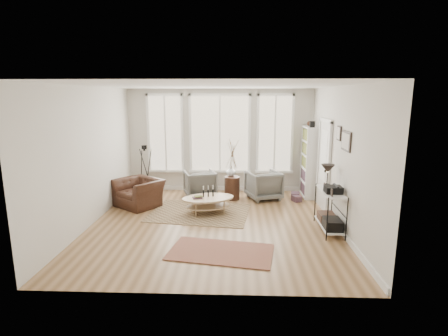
{
  "coord_description": "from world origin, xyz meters",
  "views": [
    {
      "loc": [
        0.5,
        -7.12,
        2.69
      ],
      "look_at": [
        0.2,
        0.6,
        1.1
      ],
      "focal_mm": 28.0,
      "sensor_mm": 36.0,
      "label": 1
    }
  ],
  "objects_px": {
    "low_shelf": "(330,206)",
    "armchair_left": "(200,184)",
    "bookcase": "(309,162)",
    "accent_chair": "(139,193)",
    "coffee_table": "(208,201)",
    "armchair_right": "(263,185)",
    "side_table": "(232,169)"
  },
  "relations": [
    {
      "from": "coffee_table",
      "to": "accent_chair",
      "type": "bearing_deg",
      "value": 164.47
    },
    {
      "from": "side_table",
      "to": "coffee_table",
      "type": "bearing_deg",
      "value": -115.07
    },
    {
      "from": "armchair_left",
      "to": "armchair_right",
      "type": "xyz_separation_m",
      "value": [
        1.71,
        -0.1,
        0.01
      ]
    },
    {
      "from": "bookcase",
      "to": "side_table",
      "type": "relative_size",
      "value": 1.21
    },
    {
      "from": "coffee_table",
      "to": "armchair_right",
      "type": "distance_m",
      "value": 1.85
    },
    {
      "from": "low_shelf",
      "to": "armchair_right",
      "type": "bearing_deg",
      "value": 118.24
    },
    {
      "from": "low_shelf",
      "to": "bookcase",
      "type": "bearing_deg",
      "value": 88.72
    },
    {
      "from": "side_table",
      "to": "accent_chair",
      "type": "bearing_deg",
      "value": -163.52
    },
    {
      "from": "armchair_right",
      "to": "side_table",
      "type": "xyz_separation_m",
      "value": [
        -0.83,
        -0.05,
        0.44
      ]
    },
    {
      "from": "low_shelf",
      "to": "armchair_left",
      "type": "bearing_deg",
      "value": 141.51
    },
    {
      "from": "accent_chair",
      "to": "armchair_right",
      "type": "bearing_deg",
      "value": 49.57
    },
    {
      "from": "bookcase",
      "to": "side_table",
      "type": "bearing_deg",
      "value": -169.77
    },
    {
      "from": "armchair_right",
      "to": "accent_chair",
      "type": "distance_m",
      "value": 3.23
    },
    {
      "from": "armchair_right",
      "to": "accent_chair",
      "type": "relative_size",
      "value": 0.8
    },
    {
      "from": "coffee_table",
      "to": "side_table",
      "type": "height_order",
      "value": "side_table"
    },
    {
      "from": "bookcase",
      "to": "armchair_left",
      "type": "distance_m",
      "value": 3.01
    },
    {
      "from": "side_table",
      "to": "accent_chair",
      "type": "height_order",
      "value": "side_table"
    },
    {
      "from": "low_shelf",
      "to": "armchair_left",
      "type": "relative_size",
      "value": 1.62
    },
    {
      "from": "bookcase",
      "to": "accent_chair",
      "type": "xyz_separation_m",
      "value": [
        -4.38,
        -1.06,
        -0.62
      ]
    },
    {
      "from": "bookcase",
      "to": "armchair_left",
      "type": "xyz_separation_m",
      "value": [
        -2.94,
        -0.22,
        -0.59
      ]
    },
    {
      "from": "armchair_right",
      "to": "accent_chair",
      "type": "bearing_deg",
      "value": -7.06
    },
    {
      "from": "armchair_left",
      "to": "accent_chair",
      "type": "height_order",
      "value": "armchair_left"
    },
    {
      "from": "bookcase",
      "to": "armchair_left",
      "type": "height_order",
      "value": "bookcase"
    },
    {
      "from": "armchair_left",
      "to": "side_table",
      "type": "height_order",
      "value": "side_table"
    },
    {
      "from": "armchair_left",
      "to": "bookcase",
      "type": "bearing_deg",
      "value": 166.24
    },
    {
      "from": "low_shelf",
      "to": "armchair_right",
      "type": "xyz_separation_m",
      "value": [
        -1.18,
        2.2,
        -0.13
      ]
    },
    {
      "from": "coffee_table",
      "to": "accent_chair",
      "type": "relative_size",
      "value": 1.33
    },
    {
      "from": "armchair_left",
      "to": "accent_chair",
      "type": "xyz_separation_m",
      "value": [
        -1.43,
        -0.83,
        -0.03
      ]
    },
    {
      "from": "low_shelf",
      "to": "coffee_table",
      "type": "distance_m",
      "value": 2.75
    },
    {
      "from": "coffee_table",
      "to": "low_shelf",
      "type": "bearing_deg",
      "value": -20.83
    },
    {
      "from": "bookcase",
      "to": "armchair_right",
      "type": "distance_m",
      "value": 1.4
    },
    {
      "from": "armchair_right",
      "to": "side_table",
      "type": "bearing_deg",
      "value": -16.83
    }
  ]
}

